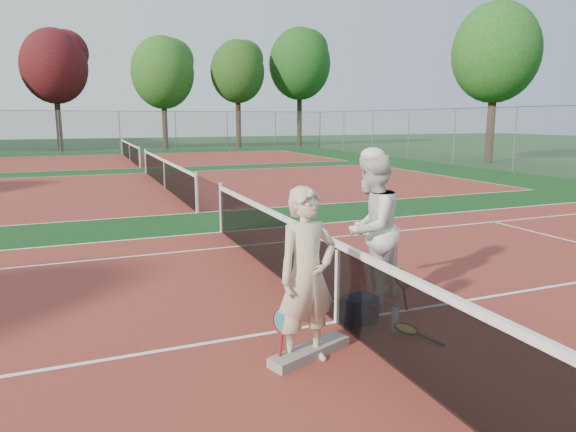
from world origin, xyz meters
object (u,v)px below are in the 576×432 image
(racket_black_held, at_px, (401,291))
(racket_spare, at_px, (406,331))
(sports_bag_purple, at_px, (364,311))
(water_bottle, at_px, (395,320))
(net_main, at_px, (337,283))
(player_a, at_px, (307,276))
(player_b, at_px, (371,229))
(sports_bag_navy, at_px, (359,309))
(racket_red, at_px, (283,335))

(racket_black_held, xyz_separation_m, racket_spare, (-0.37, -0.65, -0.23))
(sports_bag_purple, bearing_deg, water_bottle, -67.82)
(net_main, distance_m, player_a, 1.15)
(racket_spare, distance_m, water_bottle, 0.18)
(water_bottle, bearing_deg, player_b, 76.24)
(sports_bag_navy, bearing_deg, racket_red, -153.20)
(player_b, distance_m, racket_black_held, 0.90)
(player_a, height_order, sports_bag_navy, player_a)
(net_main, height_order, water_bottle, net_main)
(racket_spare, xyz_separation_m, sports_bag_purple, (-0.22, 0.57, 0.07))
(racket_red, distance_m, sports_bag_purple, 1.48)
(racket_black_held, height_order, sports_bag_navy, racket_black_held)
(racket_red, height_order, racket_spare, racket_red)
(racket_spare, bearing_deg, racket_red, 63.19)
(net_main, xyz_separation_m, player_b, (0.75, 0.49, 0.51))
(player_a, relative_size, sports_bag_purple, 5.69)
(sports_bag_navy, bearing_deg, player_b, 50.41)
(net_main, xyz_separation_m, player_a, (-0.75, -0.78, 0.40))
(net_main, height_order, racket_spare, net_main)
(racket_red, relative_size, racket_black_held, 1.01)
(player_a, xyz_separation_m, sports_bag_navy, (1.01, 0.68, -0.74))
(sports_bag_purple, bearing_deg, racket_black_held, 8.27)
(player_b, xyz_separation_m, racket_red, (-1.74, -1.23, -0.72))
(racket_red, bearing_deg, water_bottle, -37.01)
(racket_red, relative_size, racket_spare, 0.99)
(racket_red, height_order, sports_bag_purple, racket_red)
(racket_red, bearing_deg, sports_bag_purple, -19.86)
(racket_spare, bearing_deg, net_main, 10.19)
(player_a, distance_m, sports_bag_purple, 1.50)
(racket_red, distance_m, racket_black_held, 2.05)
(player_b, height_order, water_bottle, player_b)
(racket_black_held, bearing_deg, sports_bag_navy, -8.59)
(player_a, xyz_separation_m, racket_spare, (1.30, 0.11, -0.84))
(player_b, height_order, sports_bag_purple, player_b)
(net_main, xyz_separation_m, sports_bag_purple, (0.33, -0.10, -0.38))
(racket_black_held, height_order, water_bottle, racket_black_held)
(racket_red, xyz_separation_m, water_bottle, (1.50, 0.22, -0.15))
(sports_bag_purple, bearing_deg, player_a, -148.01)
(player_a, height_order, sports_bag_purple, player_a)
(racket_black_held, distance_m, sports_bag_navy, 0.68)
(racket_spare, distance_m, sports_bag_purple, 0.61)
(racket_black_held, bearing_deg, player_b, -87.24)
(sports_bag_navy, bearing_deg, sports_bag_purple, -0.17)
(player_a, bearing_deg, water_bottle, 3.73)
(racket_black_held, relative_size, sports_bag_navy, 1.41)
(player_b, bearing_deg, player_a, 7.34)
(racket_black_held, relative_size, racket_spare, 0.98)
(racket_red, bearing_deg, player_b, -10.22)
(net_main, height_order, sports_bag_purple, net_main)
(net_main, xyz_separation_m, water_bottle, (0.50, -0.51, -0.36))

